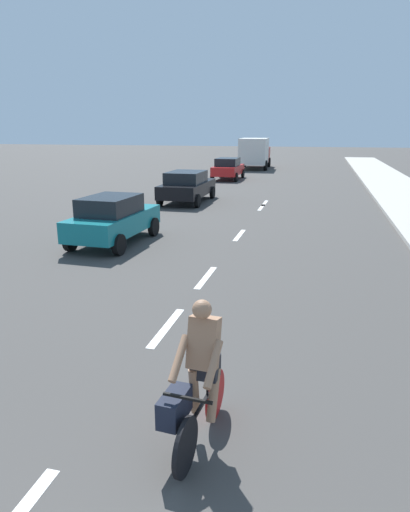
{
  "coord_description": "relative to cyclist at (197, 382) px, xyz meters",
  "views": [
    {
      "loc": [
        2.64,
        0.19,
        3.63
      ],
      "look_at": [
        0.44,
        8.88,
        1.1
      ],
      "focal_mm": 31.72,
      "sensor_mm": 36.0,
      "label": 1
    }
  ],
  "objects": [
    {
      "name": "parked_car_teal",
      "position": [
        -5.2,
        8.82,
        0.0
      ],
      "size": [
        1.95,
        3.97,
        1.57
      ],
      "rotation": [
        0.0,
        0.0,
        -0.04
      ],
      "color": "#14727A",
      "rests_on": "ground"
    },
    {
      "name": "lane_stripe_4",
      "position": [
        -1.42,
        10.97,
        -0.83
      ],
      "size": [
        0.16,
        1.8,
        0.01
      ],
      "primitive_type": "cube",
      "color": "white",
      "rests_on": "ground"
    },
    {
      "name": "parked_car_black",
      "position": [
        -5.33,
        17.73,
        0.01
      ],
      "size": [
        2.09,
        4.53,
        1.57
      ],
      "rotation": [
        0.0,
        0.0,
        -0.0
      ],
      "color": "black",
      "rests_on": "ground"
    },
    {
      "name": "lane_stripe_3",
      "position": [
        -1.42,
        6.11,
        -0.83
      ],
      "size": [
        0.16,
        1.8,
        0.01
      ],
      "primitive_type": "cube",
      "color": "white",
      "rests_on": "ground"
    },
    {
      "name": "lane_stripe_5",
      "position": [
        -1.42,
        17.05,
        -0.83
      ],
      "size": [
        0.16,
        1.8,
        0.01
      ],
      "primitive_type": "cube",
      "color": "white",
      "rests_on": "ground"
    },
    {
      "name": "parked_car_red",
      "position": [
        -5.44,
        28.87,
        0.01
      ],
      "size": [
        1.93,
        4.15,
        1.57
      ],
      "rotation": [
        0.0,
        0.0,
        -0.0
      ],
      "color": "red",
      "rests_on": "ground"
    },
    {
      "name": "delivery_truck",
      "position": [
        -4.9,
        38.84,
        0.67
      ],
      "size": [
        2.85,
        6.32,
        2.8
      ],
      "rotation": [
        0.0,
        0.0,
        0.04
      ],
      "color": "maroon",
      "rests_on": "ground"
    },
    {
      "name": "lane_stripe_6",
      "position": [
        -1.42,
        18.36,
        -0.83
      ],
      "size": [
        0.16,
        1.8,
        0.01
      ],
      "primitive_type": "cube",
      "color": "white",
      "rests_on": "ground"
    },
    {
      "name": "lane_stripe_2",
      "position": [
        -1.42,
        3.03,
        -0.83
      ],
      "size": [
        0.16,
        1.8,
        0.01
      ],
      "primitive_type": "cube",
      "color": "white",
      "rests_on": "ground"
    },
    {
      "name": "ground_plane",
      "position": [
        -1.42,
        15.38,
        -0.83
      ],
      "size": [
        160.0,
        160.0,
        0.0
      ],
      "primitive_type": "plane",
      "color": "#423F3D"
    },
    {
      "name": "cyclist",
      "position": [
        0.0,
        0.0,
        0.0
      ],
      "size": [
        0.63,
        1.71,
        1.82
      ],
      "rotation": [
        0.0,
        0.0,
        3.06
      ],
      "color": "black",
      "rests_on": "ground"
    }
  ]
}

